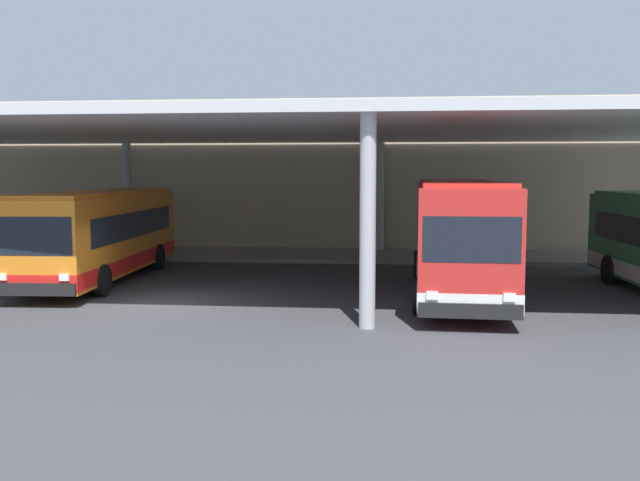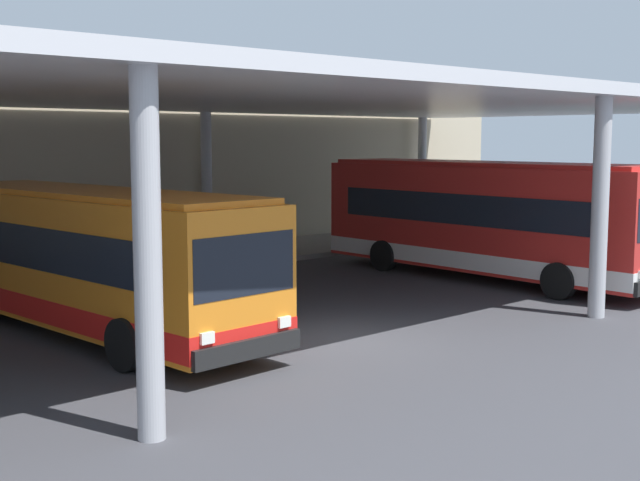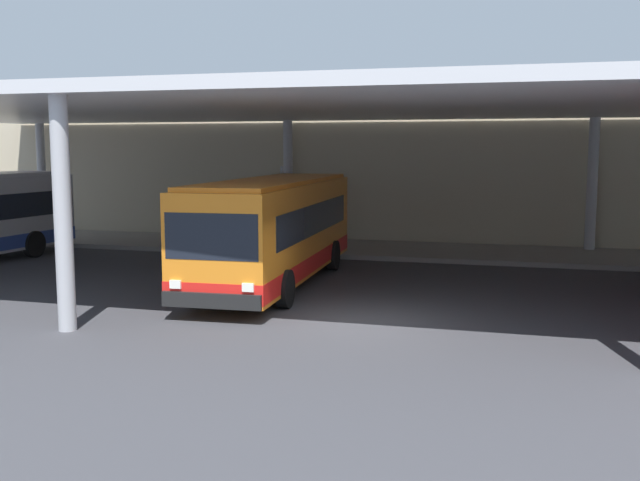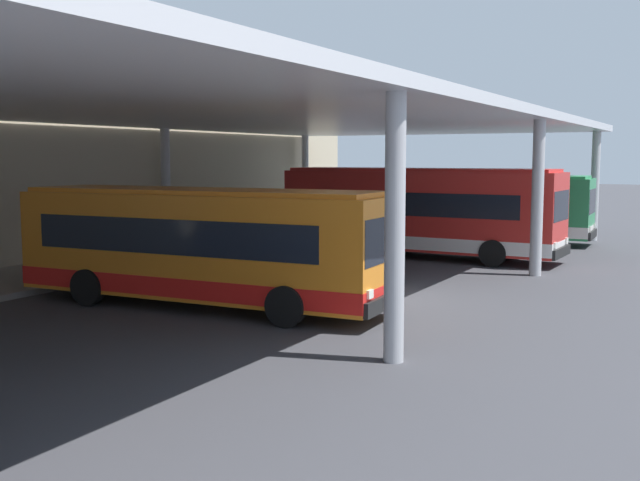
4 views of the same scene
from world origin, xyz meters
The scene contains 9 objects.
ground_plane centered at (0.00, 0.00, 0.00)m, with size 200.00×200.00×0.00m, color #3D3D42.
platform_kerb centered at (0.00, 11.75, 0.09)m, with size 42.00×4.50×0.18m, color gray.
station_building_facade centered at (0.00, 15.00, 3.70)m, with size 48.00×1.60×7.39m, color #C1B293.
canopy_shelter centered at (0.00, 5.50, 5.31)m, with size 40.00×17.00×5.55m.
bus_second_bay centered at (-3.55, 4.20, 1.66)m, with size 3.08×10.64×3.17m.
bus_middle_bay centered at (8.82, 2.76, 1.84)m, with size 2.98×11.41×3.57m.
bench_waiting centered at (-7.76, 11.82, 0.66)m, with size 1.80×0.45×0.92m.
trash_bin centered at (-4.63, 11.91, 0.68)m, with size 0.52×0.52×0.98m.
banner_sign centered at (-5.59, 10.94, 1.98)m, with size 0.70×0.12×3.20m.
Camera 1 is at (6.77, -19.45, 3.83)m, focal length 39.07 mm.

